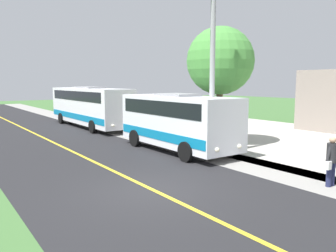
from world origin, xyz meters
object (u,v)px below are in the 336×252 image
object	(u,v)px
street_light_pole	(210,61)
shuttle_bus_front	(177,119)
pedestrian_with_bags	(332,160)
tree_curbside	(220,61)
transit_bus_rear	(89,105)

from	to	relation	value
street_light_pole	shuttle_bus_front	bearing A→B (deg)	-79.43
pedestrian_with_bags	street_light_pole	xyz separation A→B (m)	(0.20, -5.78, 3.53)
shuttle_bus_front	pedestrian_with_bags	distance (m)	7.83
pedestrian_with_bags	tree_curbside	size ratio (longest dim) A/B	0.26
shuttle_bus_front	tree_curbside	distance (m)	4.18
shuttle_bus_front	tree_curbside	world-z (taller)	tree_curbside
shuttle_bus_front	tree_curbside	xyz separation A→B (m)	(-2.89, 0.02, 3.01)
transit_bus_rear	street_light_pole	size ratio (longest dim) A/B	1.35
transit_bus_rear	tree_curbside	distance (m)	12.12
pedestrian_with_bags	transit_bus_rear	bearing A→B (deg)	-88.18
pedestrian_with_bags	tree_curbside	bearing A→B (deg)	-106.65
pedestrian_with_bags	tree_curbside	world-z (taller)	tree_curbside
shuttle_bus_front	transit_bus_rear	distance (m)	11.38
transit_bus_rear	street_light_pole	xyz separation A→B (m)	(-0.41, 13.37, 2.71)
shuttle_bus_front	pedestrian_with_bags	xyz separation A→B (m)	(-0.58, 7.78, -0.69)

